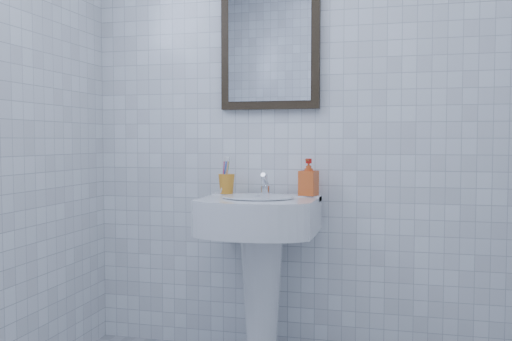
# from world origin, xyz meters

# --- Properties ---
(wall_back) EXTENTS (2.20, 0.02, 2.50)m
(wall_back) POSITION_xyz_m (0.00, 1.20, 1.25)
(wall_back) COLOR silver
(wall_back) RESTS_ON ground
(washbasin) EXTENTS (0.54, 0.39, 0.83)m
(washbasin) POSITION_xyz_m (-0.16, 0.98, 0.55)
(washbasin) COLOR white
(washbasin) RESTS_ON ground
(faucet) EXTENTS (0.04, 0.10, 0.11)m
(faucet) POSITION_xyz_m (-0.16, 1.08, 0.86)
(faucet) COLOR silver
(faucet) RESTS_ON washbasin
(toothbrush_cup) EXTENTS (0.10, 0.10, 0.10)m
(toothbrush_cup) POSITION_xyz_m (-0.36, 1.08, 0.87)
(toothbrush_cup) COLOR orange
(toothbrush_cup) RESTS_ON washbasin
(soap_dispenser) EXTENTS (0.10, 0.10, 0.18)m
(soap_dispenser) POSITION_xyz_m (0.05, 1.09, 0.91)
(soap_dispenser) COLOR #E15615
(soap_dispenser) RESTS_ON washbasin
(wall_mirror) EXTENTS (0.50, 0.04, 0.62)m
(wall_mirror) POSITION_xyz_m (-0.16, 1.18, 1.55)
(wall_mirror) COLOR black
(wall_mirror) RESTS_ON wall_back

